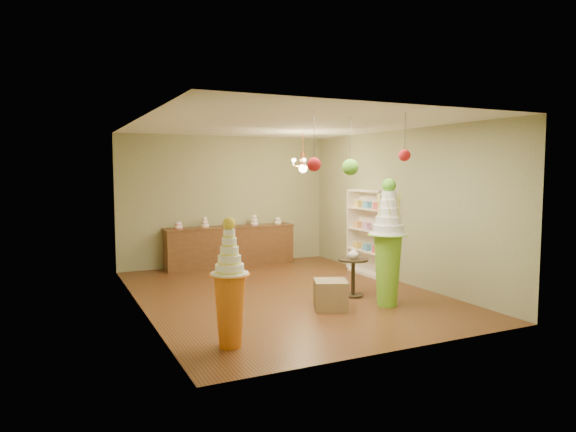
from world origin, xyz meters
name	(u,v)px	position (x,y,z in m)	size (l,w,h in m)	color
floor	(284,293)	(0.00, 0.00, 0.00)	(6.50, 6.50, 0.00)	#552F17
ceiling	(284,125)	(0.00, 0.00, 3.00)	(6.50, 6.50, 0.00)	silver
wall_back	(226,201)	(0.00, 3.25, 1.50)	(5.00, 0.04, 3.00)	gray
wall_front	(398,230)	(0.00, -3.25, 1.50)	(5.00, 0.04, 3.00)	gray
wall_left	(140,216)	(-2.50, 0.00, 1.50)	(0.04, 6.50, 3.00)	gray
wall_right	(399,206)	(2.50, 0.00, 1.50)	(0.04, 6.50, 3.00)	gray
pedestal_green	(388,253)	(1.17, -1.47, 0.86)	(0.79, 0.79, 2.08)	#78C22A
pedestal_orange	(230,298)	(-1.79, -2.24, 0.62)	(0.51, 0.51, 1.64)	orange
burlap_riser	(331,295)	(0.23, -1.26, 0.23)	(0.51, 0.51, 0.47)	olive
sideboard	(230,245)	(0.00, 2.97, 0.48)	(3.04, 0.54, 1.16)	brown
shelving_unit	(368,232)	(2.34, 0.80, 0.90)	(0.33, 1.20, 1.80)	white
round_table	(353,272)	(1.00, -0.70, 0.43)	(0.60, 0.60, 0.67)	black
vase	(353,253)	(1.00, -0.70, 0.77)	(0.19, 0.19, 0.20)	white
pom_red_left	(314,164)	(-0.59, -2.20, 2.29)	(0.18, 0.18, 0.80)	#3F342D
pom_green_mid	(350,167)	(0.27, -1.74, 2.26)	(0.24, 0.24, 0.86)	#3F342D
pom_red_right	(404,155)	(0.64, -2.53, 2.42)	(0.16, 0.16, 0.66)	#3F342D
chandelier	(303,166)	(1.01, 1.26, 2.30)	(0.61, 0.61, 0.85)	#DA854D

